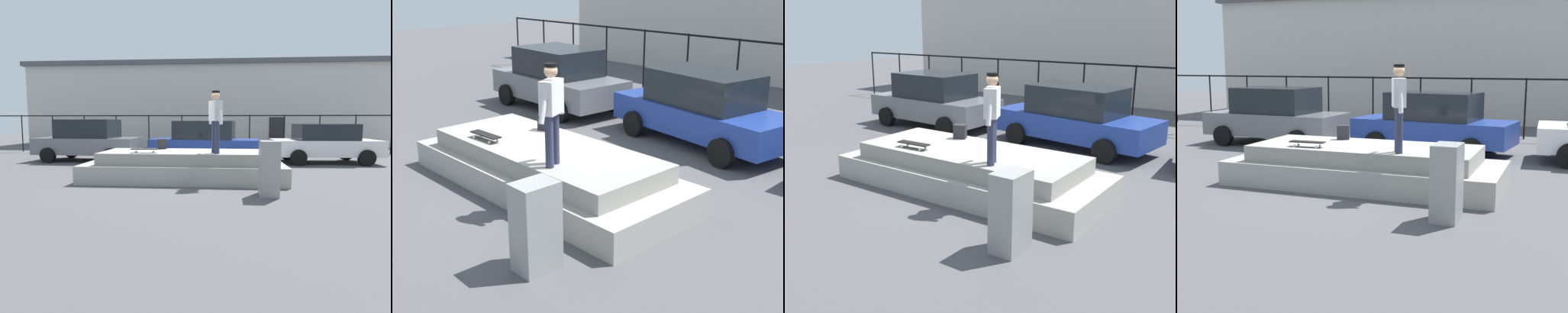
# 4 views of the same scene
# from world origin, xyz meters

# --- Properties ---
(ground_plane) EXTENTS (60.00, 60.00, 0.00)m
(ground_plane) POSITION_xyz_m (0.00, 0.00, 0.00)
(ground_plane) COLOR #4C4C4F
(concrete_ledge) EXTENTS (5.85, 2.33, 0.86)m
(concrete_ledge) POSITION_xyz_m (0.17, -0.50, 0.39)
(concrete_ledge) COLOR #9E9B93
(concrete_ledge) RESTS_ON ground_plane
(skateboarder) EXTENTS (0.42, 0.81, 1.71)m
(skateboarder) POSITION_xyz_m (1.11, -1.10, 1.85)
(skateboarder) COLOR #2D334C
(skateboarder) RESTS_ON concrete_ledge
(skateboard) EXTENTS (0.77, 0.26, 0.12)m
(skateboard) POSITION_xyz_m (-0.89, -1.12, 0.96)
(skateboard) COLOR black
(skateboard) RESTS_ON concrete_ledge
(backpack) EXTENTS (0.33, 0.29, 0.33)m
(backpack) POSITION_xyz_m (-0.63, 0.16, 1.02)
(backpack) COLOR black
(backpack) RESTS_ON concrete_ledge
(car_grey_sedan_near) EXTENTS (4.46, 2.36, 1.82)m
(car_grey_sedan_near) POSITION_xyz_m (-4.58, 3.85, 0.91)
(car_grey_sedan_near) COLOR slate
(car_grey_sedan_near) RESTS_ON ground_plane
(car_blue_sedan_mid) EXTENTS (4.78, 2.41, 1.75)m
(car_blue_sedan_mid) POSITION_xyz_m (0.53, 3.98, 0.88)
(car_blue_sedan_mid) COLOR navy
(car_blue_sedan_mid) RESTS_ON ground_plane
(utility_box) EXTENTS (0.45, 0.61, 1.29)m
(utility_box) POSITION_xyz_m (2.39, -2.48, 0.65)
(utility_box) COLOR gray
(utility_box) RESTS_ON ground_plane
(fence_row) EXTENTS (24.06, 0.06, 2.08)m
(fence_row) POSITION_xyz_m (0.00, 7.80, 1.39)
(fence_row) COLOR black
(fence_row) RESTS_ON ground_plane
(warehouse_building) EXTENTS (24.66, 8.75, 5.74)m
(warehouse_building) POSITION_xyz_m (0.00, 15.74, 2.88)
(warehouse_building) COLOR beige
(warehouse_building) RESTS_ON ground_plane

